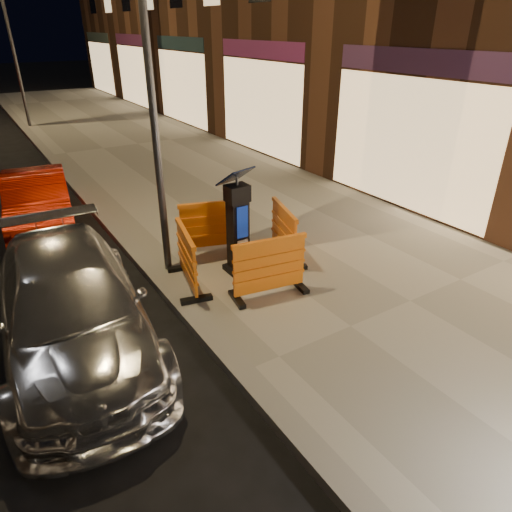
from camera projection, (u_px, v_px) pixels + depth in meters
ground_plane at (245, 380)px, 5.70m from camera, size 120.00×120.00×0.00m
sidewalk at (409, 305)px, 7.10m from camera, size 6.00×60.00×0.15m
kerb at (245, 376)px, 5.66m from camera, size 0.30×60.00×0.15m
parking_kiosk at (238, 224)px, 7.57m from camera, size 0.66×0.66×1.72m
barrier_front at (269, 267)px, 7.02m from camera, size 1.30×0.70×0.96m
barrier_back at (212, 226)px, 8.45m from camera, size 1.33×0.85×0.96m
barrier_kerbside at (187, 259)px, 7.29m from camera, size 0.76×1.31×0.96m
barrier_bldgside at (284, 233)px, 8.19m from camera, size 0.83×1.32×0.96m
car_silver at (81, 347)px, 6.30m from camera, size 2.19×4.59×1.29m
car_red at (44, 227)px, 10.04m from camera, size 1.73×3.71×1.18m
street_lamp_mid at (151, 88)px, 6.65m from camera, size 0.12×0.12×6.00m
street_lamp_far at (13, 48)px, 17.93m from camera, size 0.12×0.12×6.00m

